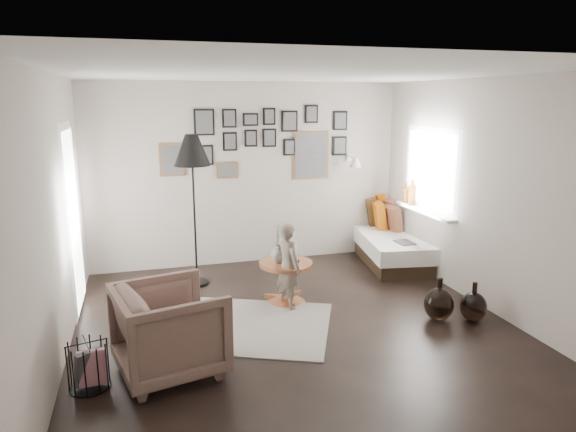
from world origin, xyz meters
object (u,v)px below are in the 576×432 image
object	(u,v)px
vase	(279,251)
magazine_basket	(88,365)
floor_lamp	(192,156)
demijohn_small	(473,307)
pedestal_table	(286,284)
daybed	(386,240)
child	(288,266)
armchair	(170,330)
demijohn_large	(439,304)

from	to	relation	value
vase	magazine_basket	xyz separation A→B (m)	(-2.01, -1.35, -0.43)
floor_lamp	demijohn_small	world-z (taller)	floor_lamp
magazine_basket	pedestal_table	bearing A→B (deg)	32.51
magazine_basket	demijohn_small	bearing A→B (deg)	3.58
daybed	child	size ratio (longest dim) A/B	1.98
floor_lamp	demijohn_small	xyz separation A→B (m)	(2.75, -1.99, -1.51)
child	pedestal_table	bearing A→B (deg)	-29.07
daybed	demijohn_small	xyz separation A→B (m)	(-0.11, -2.30, -0.13)
pedestal_table	demijohn_small	xyz separation A→B (m)	(1.80, -1.09, -0.06)
floor_lamp	child	distance (m)	1.84
magazine_basket	demijohn_small	distance (m)	3.90
daybed	child	world-z (taller)	child
vase	armchair	size ratio (longest dim) A/B	0.51
pedestal_table	vase	bearing A→B (deg)	165.96
magazine_basket	vase	bearing A→B (deg)	33.93
vase	floor_lamp	distance (m)	1.62
pedestal_table	child	world-z (taller)	child
demijohn_large	demijohn_small	bearing A→B (deg)	-18.92
floor_lamp	magazine_basket	bearing A→B (deg)	-117.04
armchair	demijohn_small	xyz separation A→B (m)	(3.21, 0.18, -0.23)
floor_lamp	child	xyz separation A→B (m)	(0.92, -1.07, -1.17)
pedestal_table	demijohn_large	size ratio (longest dim) A/B	1.30
vase	demijohn_large	world-z (taller)	vase
armchair	demijohn_large	world-z (taller)	armchair
child	vase	bearing A→B (deg)	-4.59
vase	armchair	distance (m)	1.86
vase	child	xyz separation A→B (m)	(0.06, -0.19, -0.13)
daybed	demijohn_small	world-z (taller)	daybed
demijohn_large	pedestal_table	bearing A→B (deg)	146.30
magazine_basket	demijohn_small	size ratio (longest dim) A/B	0.92
vase	demijohn_large	size ratio (longest dim) A/B	0.93
demijohn_large	child	world-z (taller)	child
pedestal_table	magazine_basket	distance (m)	2.48
child	demijohn_large	bearing A→B (deg)	-139.49
armchair	magazine_basket	size ratio (longest dim) A/B	2.19
daybed	armchair	world-z (taller)	daybed
armchair	demijohn_large	bearing A→B (deg)	-97.17
vase	demijohn_small	xyz separation A→B (m)	(1.88, -1.11, -0.46)
magazine_basket	demijohn_large	distance (m)	3.56
pedestal_table	floor_lamp	distance (m)	1.95
demijohn_small	vase	bearing A→B (deg)	149.51
daybed	magazine_basket	bearing A→B (deg)	-138.27
magazine_basket	demijohn_large	world-z (taller)	demijohn_large
floor_lamp	demijohn_small	distance (m)	3.71
armchair	floor_lamp	xyz separation A→B (m)	(0.47, 2.17, 1.27)
daybed	vase	bearing A→B (deg)	-139.83
vase	demijohn_small	bearing A→B (deg)	-30.49
daybed	child	bearing A→B (deg)	-135.21
demijohn_small	armchair	bearing A→B (deg)	-176.85
vase	armchair	world-z (taller)	vase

